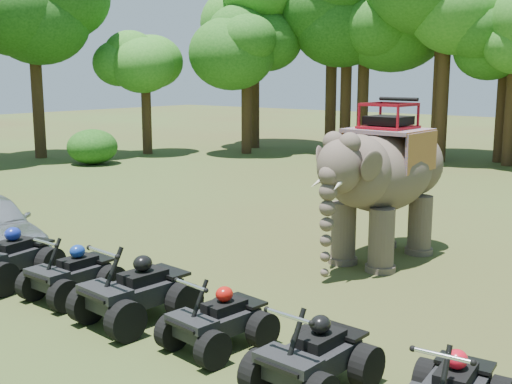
# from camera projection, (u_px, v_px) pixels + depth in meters

# --- Properties ---
(ground) EXTENTS (110.00, 110.00, 0.00)m
(ground) POSITION_uv_depth(u_px,v_px,m) (215.00, 304.00, 11.70)
(ground) COLOR #47381E
(ground) RESTS_ON ground
(elephant) EXTENTS (1.98, 4.32, 3.59)m
(elephant) POSITION_uv_depth(u_px,v_px,m) (384.00, 180.00, 14.26)
(elephant) COLOR #4D4138
(elephant) RESTS_ON ground
(atv_0) EXTENTS (1.63, 2.04, 1.36)m
(atv_0) POSITION_uv_depth(u_px,v_px,m) (7.00, 250.00, 12.76)
(atv_0) COLOR black
(atv_0) RESTS_ON ground
(atv_1) EXTENTS (1.22, 1.66, 1.22)m
(atv_1) POSITION_uv_depth(u_px,v_px,m) (72.00, 266.00, 11.90)
(atv_1) COLOR black
(atv_1) RESTS_ON ground
(atv_2) EXTENTS (1.49, 1.96, 1.38)m
(atv_2) POSITION_uv_depth(u_px,v_px,m) (135.00, 282.00, 10.74)
(atv_2) COLOR black
(atv_2) RESTS_ON ground
(atv_3) EXTENTS (1.31, 1.68, 1.16)m
(atv_3) POSITION_uv_depth(u_px,v_px,m) (218.00, 312.00, 9.70)
(atv_3) COLOR black
(atv_3) RESTS_ON ground
(atv_4) EXTENTS (1.28, 1.71, 1.23)m
(atv_4) POSITION_uv_depth(u_px,v_px,m) (314.00, 346.00, 8.39)
(atv_4) COLOR black
(atv_4) RESTS_ON ground
(atv_5) EXTENTS (1.31, 1.68, 1.15)m
(atv_5) POSITION_uv_depth(u_px,v_px,m) (452.00, 383.00, 7.47)
(atv_5) COLOR black
(atv_5) RESTS_ON ground
(tree_21) EXTENTS (6.15, 6.15, 8.79)m
(tree_21) POSITION_uv_depth(u_px,v_px,m) (36.00, 68.00, 31.30)
(tree_21) COLOR #195114
(tree_21) RESTS_ON ground
(tree_22) EXTENTS (4.66, 4.66, 6.66)m
(tree_22) POSITION_uv_depth(u_px,v_px,m) (146.00, 90.00, 33.11)
(tree_22) COLOR #195114
(tree_22) RESTS_ON ground
(tree_23) EXTENTS (5.24, 5.24, 7.49)m
(tree_23) POSITION_uv_depth(u_px,v_px,m) (246.00, 81.00, 33.21)
(tree_23) COLOR #195114
(tree_23) RESTS_ON ground
(tree_24) EXTENTS (6.62, 6.62, 9.46)m
(tree_24) POSITION_uv_depth(u_px,v_px,m) (347.00, 62.00, 33.88)
(tree_24) COLOR #195114
(tree_24) RESTS_ON ground
(tree_25) EXTENTS (6.27, 6.27, 8.96)m
(tree_25) POSITION_uv_depth(u_px,v_px,m) (444.00, 66.00, 29.95)
(tree_25) COLOR #195114
(tree_25) RESTS_ON ground
(tree_26) EXTENTS (7.02, 7.02, 10.03)m
(tree_26) POSITION_uv_depth(u_px,v_px,m) (332.00, 57.00, 34.69)
(tree_26) COLOR #195114
(tree_26) RESTS_ON ground
(tree_27) EXTENTS (4.99, 4.99, 7.13)m
(tree_27) POSITION_uv_depth(u_px,v_px,m) (512.00, 87.00, 28.67)
(tree_27) COLOR #195114
(tree_27) RESTS_ON ground
(tree_30) EXTENTS (6.76, 6.76, 9.66)m
(tree_30) POSITION_uv_depth(u_px,v_px,m) (364.00, 60.00, 33.38)
(tree_30) COLOR #195114
(tree_30) RESTS_ON ground
(tree_32) EXTENTS (6.77, 6.77, 9.67)m
(tree_32) POSITION_uv_depth(u_px,v_px,m) (440.00, 59.00, 30.83)
(tree_32) COLOR #195114
(tree_32) RESTS_ON ground
(tree_34) EXTENTS (5.26, 5.26, 7.51)m
(tree_34) POSITION_uv_depth(u_px,v_px,m) (504.00, 82.00, 29.83)
(tree_34) COLOR #195114
(tree_34) RESTS_ON ground
(tree_35) EXTENTS (6.89, 6.89, 9.84)m
(tree_35) POSITION_uv_depth(u_px,v_px,m) (254.00, 59.00, 35.59)
(tree_35) COLOR #195114
(tree_35) RESTS_ON ground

